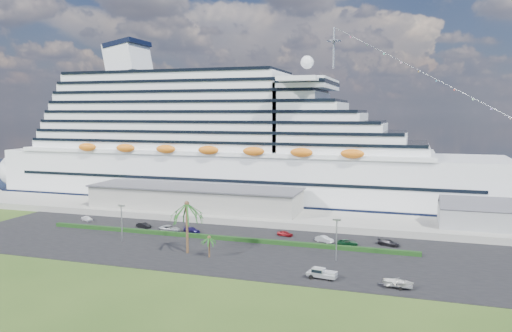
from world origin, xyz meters
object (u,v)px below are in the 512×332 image
(cruise_ship, at_px, (235,150))
(pickup_truck, at_px, (321,273))
(parked_car_3, at_px, (192,230))
(boat_trailer, at_px, (398,282))

(cruise_ship, xyz_separation_m, pickup_truck, (40.68, -67.40, -15.58))
(parked_car_3, relative_size, boat_trailer, 0.78)
(pickup_truck, bearing_deg, parked_car_3, 146.57)
(pickup_truck, bearing_deg, cruise_ship, 121.11)
(cruise_ship, distance_m, pickup_truck, 80.25)
(parked_car_3, height_order, pickup_truck, pickup_truck)
(cruise_ship, relative_size, pickup_truck, 35.44)
(parked_car_3, distance_m, pickup_truck, 42.73)
(pickup_truck, relative_size, boat_trailer, 0.94)
(parked_car_3, distance_m, boat_trailer, 54.45)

